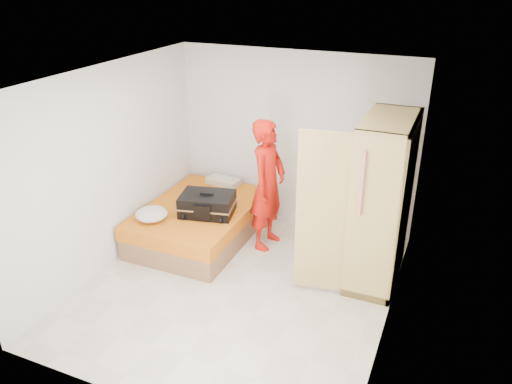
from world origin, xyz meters
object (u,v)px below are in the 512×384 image
at_px(bed, 200,222).
at_px(wardrobe, 377,207).
at_px(suitcase, 207,204).
at_px(round_cushion, 151,214).
at_px(person, 268,185).

height_order(bed, wardrobe, wardrobe).
height_order(suitcase, round_cushion, suitcase).
bearing_deg(person, suitcase, 119.28).
bearing_deg(wardrobe, person, 170.53).
relative_size(person, round_cushion, 4.22).
bearing_deg(bed, suitcase, -33.47).
height_order(bed, person, person).
bearing_deg(round_cushion, suitcase, 36.82).
relative_size(wardrobe, suitcase, 2.51).
xyz_separation_m(wardrobe, suitcase, (-2.28, -0.10, -0.36)).
bearing_deg(bed, person, 11.78).
height_order(person, suitcase, person).
distance_m(wardrobe, suitcase, 2.31).
relative_size(bed, person, 1.10).
xyz_separation_m(person, suitcase, (-0.76, -0.35, -0.28)).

